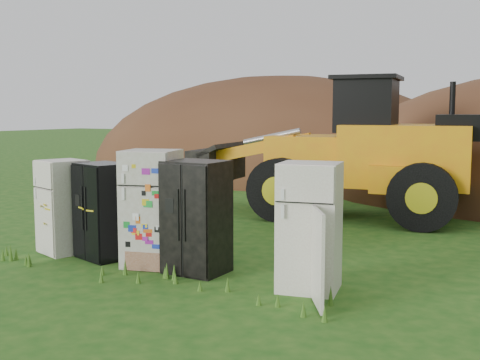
{
  "coord_description": "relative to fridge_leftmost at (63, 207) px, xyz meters",
  "views": [
    {
      "loc": [
        5.47,
        -7.77,
        2.53
      ],
      "look_at": [
        0.04,
        2.0,
        1.25
      ],
      "focal_mm": 45.0,
      "sensor_mm": 36.0,
      "label": 1
    }
  ],
  "objects": [
    {
      "name": "ground",
      "position": [
        2.46,
        0.02,
        -0.84
      ],
      "size": [
        120.0,
        120.0,
        0.0
      ],
      "primitive_type": "plane",
      "color": "#1C5115",
      "rests_on": "ground"
    },
    {
      "name": "fridge_leftmost",
      "position": [
        0.0,
        0.0,
        0.0
      ],
      "size": [
        0.92,
        0.9,
        1.67
      ],
      "primitive_type": null,
      "rotation": [
        0.0,
        0.0,
        -0.32
      ],
      "color": "white",
      "rests_on": "ground"
    },
    {
      "name": "fridge_black_side",
      "position": [
        0.91,
        0.04,
        -0.01
      ],
      "size": [
        1.02,
        0.9,
        1.65
      ],
      "primitive_type": null,
      "rotation": [
        0.0,
        0.0,
        -0.29
      ],
      "color": "black",
      "rests_on": "ground"
    },
    {
      "name": "fridge_sticker",
      "position": [
        1.94,
        0.04,
        0.12
      ],
      "size": [
        1.03,
        0.98,
        1.91
      ],
      "primitive_type": null,
      "rotation": [
        0.0,
        0.0,
        0.27
      ],
      "color": "silver",
      "rests_on": "ground"
    },
    {
      "name": "fridge_dark_mid",
      "position": [
        2.82,
        0.04,
        0.05
      ],
      "size": [
        0.92,
        0.76,
        1.77
      ],
      "primitive_type": null,
      "rotation": [
        0.0,
        0.0,
        -0.02
      ],
      "color": "black",
      "rests_on": "ground"
    },
    {
      "name": "fridge_open_door",
      "position": [
        4.73,
        0.03,
        0.07
      ],
      "size": [
        0.96,
        0.91,
        1.82
      ],
      "primitive_type": null,
      "rotation": [
        0.0,
        0.0,
        0.19
      ],
      "color": "white",
      "rests_on": "ground"
    },
    {
      "name": "wheel_loader",
      "position": [
        2.8,
        5.97,
        0.84
      ],
      "size": [
        7.24,
        3.71,
        3.35
      ],
      "primitive_type": null,
      "rotation": [
        0.0,
        0.0,
        0.13
      ],
      "color": "orange",
      "rests_on": "ground"
    },
    {
      "name": "dirt_mound_left",
      "position": [
        -3.0,
        15.05,
        -0.84
      ],
      "size": [
        16.81,
        12.6,
        8.02
      ],
      "primitive_type": "ellipsoid",
      "color": "#482817",
      "rests_on": "ground"
    }
  ]
}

